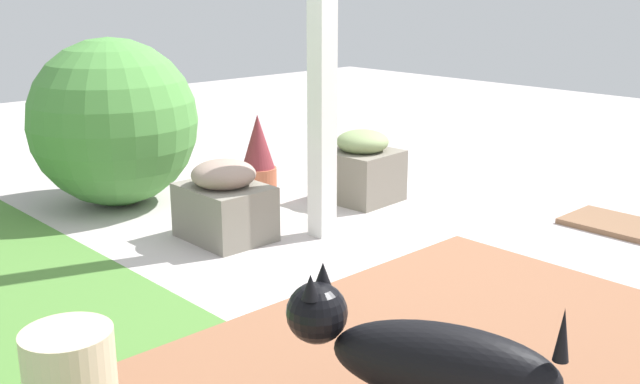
% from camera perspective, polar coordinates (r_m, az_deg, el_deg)
% --- Properties ---
extents(ground_plane, '(12.00, 12.00, 0.00)m').
position_cam_1_polar(ground_plane, '(3.72, 3.46, -4.42)').
color(ground_plane, '#B6ACAA').
extents(stone_planter_nearest, '(0.42, 0.42, 0.44)m').
position_cam_1_polar(stone_planter_nearest, '(4.51, 3.25, 1.86)').
color(stone_planter_nearest, slate).
rests_on(stone_planter_nearest, ground).
extents(stone_planter_mid, '(0.46, 0.37, 0.42)m').
position_cam_1_polar(stone_planter_mid, '(3.85, -7.35, -0.80)').
color(stone_planter_mid, gray).
rests_on(stone_planter_mid, ground).
extents(round_shrub, '(0.99, 0.99, 0.99)m').
position_cam_1_polar(round_shrub, '(4.54, -15.61, 5.19)').
color(round_shrub, '#4A883E').
rests_on(round_shrub, ground).
extents(terracotta_pot_spiky, '(0.23, 0.23, 0.52)m').
position_cam_1_polar(terracotta_pot_spiky, '(4.57, -4.78, 2.60)').
color(terracotta_pot_spiky, '#B85F40').
rests_on(terracotta_pot_spiky, ground).
extents(dog, '(0.74, 0.48, 0.52)m').
position_cam_1_polar(dog, '(2.07, 7.95, -12.64)').
color(dog, black).
rests_on(dog, ground).
extents(doormat, '(0.67, 0.38, 0.03)m').
position_cam_1_polar(doormat, '(4.33, 22.73, -2.54)').
color(doormat, brown).
rests_on(doormat, ground).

